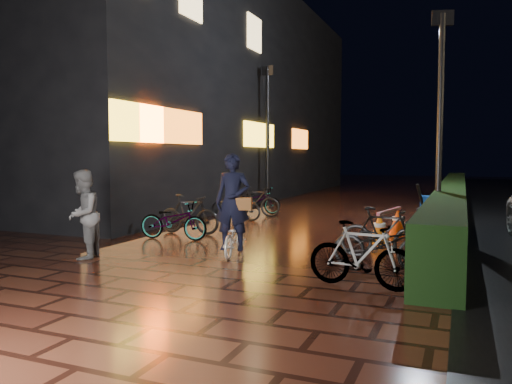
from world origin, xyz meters
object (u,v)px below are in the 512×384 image
at_px(traffic_barrier, 389,225).
at_px(cart_assembly, 429,204).
at_px(cyclist, 233,218).
at_px(bystander_person, 83,214).

xyz_separation_m(traffic_barrier, cart_assembly, (0.64, 2.77, 0.24)).
bearing_deg(traffic_barrier, cart_assembly, 76.99).
bearing_deg(cart_assembly, cyclist, -118.48).
xyz_separation_m(bystander_person, cyclist, (2.36, 1.24, -0.09)).
height_order(cyclist, traffic_barrier, cyclist).
relative_size(bystander_person, cyclist, 0.84).
bearing_deg(cart_assembly, bystander_person, -128.31).
bearing_deg(cyclist, bystander_person, -152.29).
height_order(bystander_person, cart_assembly, bystander_person).
distance_m(cyclist, traffic_barrier, 3.71).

